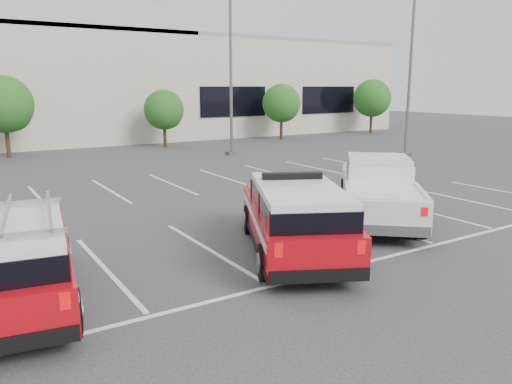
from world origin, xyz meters
TOP-DOWN VIEW (x-y plane):
  - ground at (0.00, 0.00)m, footprint 120.00×120.00m
  - stall_markings at (0.00, 4.50)m, footprint 23.00×15.00m
  - convention_building at (0.18, 31.86)m, footprint 60.00×16.99m
  - tree_mid_left at (-4.91, 22.05)m, footprint 3.37×3.37m
  - tree_mid_right at (5.09, 22.05)m, footprint 2.77×2.77m
  - tree_right at (15.09, 22.05)m, footprint 3.07×3.07m
  - tree_far_right at (25.09, 22.05)m, footprint 3.37×3.37m
  - light_pole_mid at (7.00, 16.00)m, footprint 0.90×0.60m
  - light_pole_right at (16.00, 10.00)m, footprint 0.90×0.60m
  - fire_chief_suv at (-0.99, -1.39)m, footprint 4.40×6.08m
  - white_pickup at (3.41, 0.03)m, footprint 5.79×6.21m
  - ladder_suv at (-7.41, -1.10)m, footprint 2.78×5.37m

SIDE VIEW (x-z plane):
  - ground at x=0.00m, z-range 0.00..0.00m
  - stall_markings at x=0.00m, z-range 0.00..0.01m
  - white_pickup at x=3.41m, z-range -0.20..1.74m
  - ladder_suv at x=-7.41m, z-range -0.20..1.82m
  - fire_chief_suv at x=-0.99m, z-range -0.18..1.84m
  - tree_mid_right at x=5.09m, z-range 0.51..4.50m
  - tree_right at x=15.09m, z-range 0.56..4.98m
  - tree_mid_left at x=-4.91m, z-range 0.62..5.46m
  - tree_far_right at x=25.09m, z-range 0.62..5.46m
  - convention_building at x=0.18m, z-range -1.88..11.32m
  - light_pole_mid at x=7.00m, z-range 0.07..10.31m
  - light_pole_right at x=16.00m, z-range 0.07..10.31m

